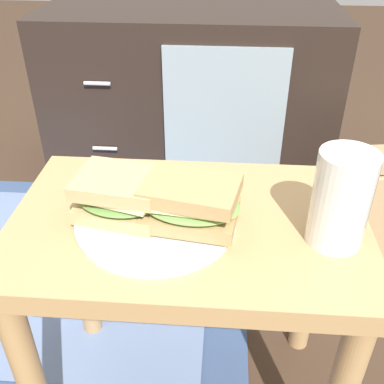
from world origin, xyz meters
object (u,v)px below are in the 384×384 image
sandwich_front (121,195)px  beer_glass (341,201)px  sandwich_back (191,202)px  tv_cabinet (191,94)px  plate (156,220)px  paper_bag (357,208)px

sandwich_front → beer_glass: (0.32, -0.03, 0.03)m
sandwich_front → sandwich_back: sandwich_back is taller
tv_cabinet → sandwich_front: bearing=-92.0°
tv_cabinet → plate: tv_cabinet is taller
tv_cabinet → sandwich_front: (-0.03, -0.95, 0.21)m
tv_cabinet → plate: 0.98m
beer_glass → tv_cabinet: bearing=106.2°
sandwich_back → paper_bag: (0.42, 0.51, -0.35)m
sandwich_back → beer_glass: (0.21, -0.01, 0.02)m
beer_glass → plate: bearing=175.5°
beer_glass → sandwich_front: bearing=174.7°
tv_cabinet → beer_glass: (0.29, -0.98, 0.24)m
plate → sandwich_back: bearing=-9.1°
tv_cabinet → plate: (0.02, -0.96, 0.17)m
paper_bag → tv_cabinet: bearing=136.8°
tv_cabinet → beer_glass: bearing=-73.8°
tv_cabinet → sandwich_back: (0.08, -0.97, 0.22)m
plate → sandwich_front: size_ratio=1.59×
sandwich_front → beer_glass: bearing=-5.3°
beer_glass → paper_bag: (0.21, 0.52, -0.37)m
sandwich_front → paper_bag: size_ratio=0.47×
paper_bag → beer_glass: bearing=-112.2°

